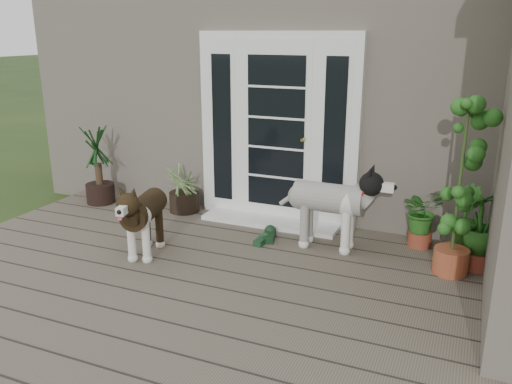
% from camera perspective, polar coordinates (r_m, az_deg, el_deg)
% --- Properties ---
extents(deck, '(6.20, 4.60, 0.12)m').
position_cam_1_polar(deck, '(4.43, -5.82, -12.86)').
color(deck, '#6B5B4C').
rests_on(deck, ground).
extents(house_main, '(7.40, 4.00, 3.10)m').
position_cam_1_polar(house_main, '(7.86, 9.20, 11.61)').
color(house_main, '#665E54').
rests_on(house_main, ground).
extents(door_unit, '(1.90, 0.14, 2.15)m').
position_cam_1_polar(door_unit, '(6.02, 2.32, 6.80)').
color(door_unit, white).
rests_on(door_unit, deck).
extents(door_step, '(1.60, 0.40, 0.05)m').
position_cam_1_polar(door_step, '(6.12, 1.53, -3.22)').
color(door_step, white).
rests_on(door_step, deck).
extents(brindle_dog, '(0.54, 0.89, 0.69)m').
position_cam_1_polar(brindle_dog, '(5.31, -11.94, -3.13)').
color(brindle_dog, '#302111').
rests_on(brindle_dog, deck).
extents(white_dog, '(0.94, 0.41, 0.79)m').
position_cam_1_polar(white_dog, '(5.38, 7.82, -2.11)').
color(white_dog, silver).
rests_on(white_dog, deck).
extents(spider_plant, '(0.63, 0.63, 0.65)m').
position_cam_1_polar(spider_plant, '(6.51, -7.85, 0.67)').
color(spider_plant, '#A1B670').
rests_on(spider_plant, deck).
extents(yucca, '(0.72, 0.72, 1.00)m').
position_cam_1_polar(yucca, '(7.04, -16.75, 2.79)').
color(yucca, black).
rests_on(yucca, deck).
extents(herb_a, '(0.60, 0.60, 0.54)m').
position_cam_1_polar(herb_a, '(5.67, 17.49, -3.06)').
color(herb_a, '#194E16').
rests_on(herb_a, deck).
extents(herb_b, '(0.42, 0.42, 0.55)m').
position_cam_1_polar(herb_b, '(5.44, 21.43, -4.33)').
color(herb_b, '#275F1B').
rests_on(herb_b, deck).
extents(herb_c, '(0.54, 0.54, 0.61)m').
position_cam_1_polar(herb_c, '(5.33, 23.00, -4.56)').
color(herb_c, '#1D5A19').
rests_on(herb_c, deck).
extents(sapling, '(0.66, 0.66, 1.69)m').
position_cam_1_polar(sapling, '(4.96, 21.21, 0.66)').
color(sapling, '#19591C').
rests_on(sapling, deck).
extents(clog_left, '(0.24, 0.36, 0.10)m').
position_cam_1_polar(clog_left, '(5.66, 1.45, -4.68)').
color(clog_left, black).
rests_on(clog_left, deck).
extents(clog_right, '(0.14, 0.28, 0.08)m').
position_cam_1_polar(clog_right, '(5.56, 0.62, -5.22)').
color(clog_right, '#173A1E').
rests_on(clog_right, deck).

